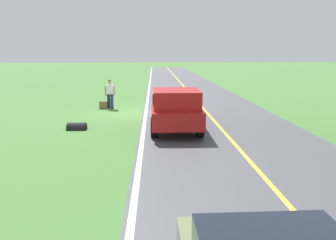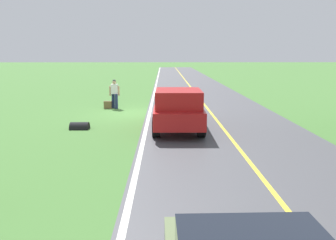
% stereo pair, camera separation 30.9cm
% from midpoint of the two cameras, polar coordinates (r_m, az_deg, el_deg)
% --- Properties ---
extents(ground_plane, '(200.00, 200.00, 0.00)m').
position_cam_midpoint_polar(ground_plane, '(18.71, -5.27, 1.07)').
color(ground_plane, '#427033').
extents(road_surface, '(7.21, 120.00, 0.00)m').
position_cam_midpoint_polar(road_surface, '(18.86, 7.79, 1.10)').
color(road_surface, '#47474C').
rests_on(road_surface, ground).
extents(lane_edge_line, '(0.16, 117.60, 0.00)m').
position_cam_midpoint_polar(lane_edge_line, '(18.66, -2.67, 1.09)').
color(lane_edge_line, silver).
rests_on(lane_edge_line, ground).
extents(lane_centre_line, '(0.14, 117.60, 0.00)m').
position_cam_midpoint_polar(lane_centre_line, '(18.85, 7.79, 1.11)').
color(lane_centre_line, gold).
rests_on(lane_centre_line, ground).
extents(hitchhiker_walking, '(0.62, 0.51, 1.75)m').
position_cam_midpoint_polar(hitchhiker_walking, '(20.55, -8.57, 4.67)').
color(hitchhiker_walking, navy).
rests_on(hitchhiker_walking, ground).
extents(suitcase_carried, '(0.46, 0.21, 0.45)m').
position_cam_midpoint_polar(suitcase_carried, '(20.63, -9.69, 2.54)').
color(suitcase_carried, brown).
rests_on(suitcase_carried, ground).
extents(pickup_truck_passing, '(2.13, 5.41, 1.82)m').
position_cam_midpoint_polar(pickup_truck_passing, '(14.74, 2.22, 2.15)').
color(pickup_truck_passing, '#B21919').
rests_on(pickup_truck_passing, ground).
extents(drainage_culvert, '(0.80, 0.60, 0.60)m').
position_cam_midpoint_polar(drainage_culvert, '(15.40, -14.09, -1.45)').
color(drainage_culvert, black).
rests_on(drainage_culvert, ground).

